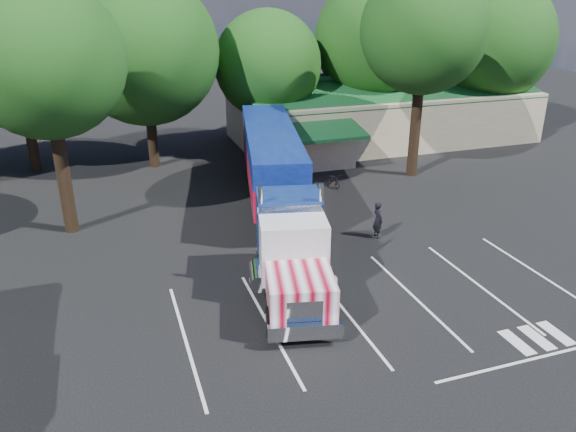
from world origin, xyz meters
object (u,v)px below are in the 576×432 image
object	(u,v)px
woman	(378,220)
silver_sedan	(381,145)
bicycle	(334,180)
semi_truck	(275,174)

from	to	relation	value
woman	silver_sedan	xyz separation A→B (m)	(7.50, 14.00, -0.32)
woman	bicycle	size ratio (longest dim) A/B	1.17
semi_truck	woman	size ratio (longest dim) A/B	11.53
woman	silver_sedan	bearing A→B (deg)	-30.39
bicycle	semi_truck	bearing A→B (deg)	-145.95
semi_truck	woman	xyz separation A→B (m)	(4.25, -3.95, -1.67)
semi_truck	woman	world-z (taller)	semi_truck
bicycle	silver_sedan	world-z (taller)	silver_sedan
semi_truck	bicycle	distance (m)	6.98
bicycle	woman	bearing A→B (deg)	-100.75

